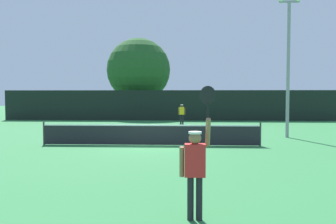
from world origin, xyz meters
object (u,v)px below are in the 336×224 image
player_receiving (182,112)px  parked_car_near (228,109)px  light_pole (288,57)px  player_serving (196,162)px  tennis_ball (151,144)px  large_tree (139,70)px

player_receiving → parked_car_near: (5.18, 11.81, -0.19)m
player_receiving → parked_car_near: 12.90m
light_pole → player_serving: bearing=-112.8°
tennis_ball → parked_car_near: (6.50, 23.44, 0.74)m
player_serving → tennis_ball: (-1.77, 9.60, -1.05)m
player_receiving → player_serving: bearing=91.2°
tennis_ball → parked_car_near: bearing=74.5°
light_pole → large_tree: bearing=121.9°
tennis_ball → large_tree: large_tree is taller
player_serving → light_pole: light_pole is taller
player_receiving → parked_car_near: parked_car_near is taller
large_tree → player_serving: bearing=-80.4°
large_tree → player_receiving: bearing=-61.6°
player_serving → large_tree: size_ratio=0.30×
large_tree → light_pole: bearing=-58.1°
large_tree → tennis_ball: bearing=-80.8°
player_serving → player_receiving: 21.22m
player_serving → parked_car_near: size_ratio=0.56×
player_receiving → light_pole: size_ratio=0.21×
player_serving → large_tree: (-5.04, 29.71, 3.88)m
light_pole → parked_car_near: bearing=92.0°
player_serving → player_receiving: bearing=91.2°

